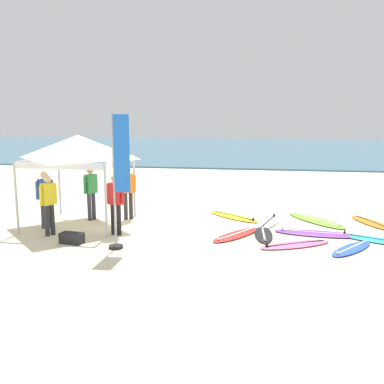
% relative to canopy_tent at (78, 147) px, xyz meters
% --- Properties ---
extents(ground_plane, '(80.00, 80.00, 0.00)m').
position_rel_canopy_tent_xyz_m(ground_plane, '(2.87, -0.11, -2.39)').
color(ground_plane, beige).
extents(sea, '(80.00, 36.00, 0.10)m').
position_rel_canopy_tent_xyz_m(sea, '(2.87, 32.63, -2.34)').
color(sea, '#386B84').
rests_on(sea, ground).
extents(canopy_tent, '(2.76, 2.76, 2.75)m').
position_rel_canopy_tent_xyz_m(canopy_tent, '(0.00, 0.00, 0.00)').
color(canopy_tent, '#B7B7BC').
rests_on(canopy_tent, ground).
extents(surfboard_lime, '(1.97, 2.34, 0.19)m').
position_rel_canopy_tent_xyz_m(surfboard_lime, '(7.22, 1.55, -2.35)').
color(surfboard_lime, '#7AD12D').
rests_on(surfboard_lime, ground).
extents(surfboard_red, '(1.51, 1.97, 0.19)m').
position_rel_canopy_tent_xyz_m(surfboard_red, '(4.82, -0.57, -2.35)').
color(surfboard_red, red).
rests_on(surfboard_red, ground).
extents(surfboard_orange, '(1.28, 2.08, 0.19)m').
position_rel_canopy_tent_xyz_m(surfboard_orange, '(8.91, 1.50, -2.35)').
color(surfboard_orange, orange).
rests_on(surfboard_orange, ground).
extents(surfboard_cyan, '(1.99, 1.41, 0.19)m').
position_rel_canopy_tent_xyz_m(surfboard_cyan, '(8.51, -0.45, -2.35)').
color(surfboard_cyan, '#23B2CC').
rests_on(surfboard_cyan, ground).
extents(surfboard_purple, '(2.49, 0.93, 0.19)m').
position_rel_canopy_tent_xyz_m(surfboard_purple, '(7.09, -0.06, -2.35)').
color(surfboard_purple, purple).
rests_on(surfboard_purple, ground).
extents(surfboard_white, '(1.01, 2.03, 0.19)m').
position_rel_canopy_tent_xyz_m(surfboard_white, '(5.71, 1.03, -2.35)').
color(surfboard_white, white).
rests_on(surfboard_white, ground).
extents(surfboard_pink, '(2.04, 1.46, 0.19)m').
position_rel_canopy_tent_xyz_m(surfboard_pink, '(6.38, -1.26, -2.35)').
color(surfboard_pink, pink).
rests_on(surfboard_pink, ground).
extents(surfboard_blue, '(1.46, 1.74, 0.19)m').
position_rel_canopy_tent_xyz_m(surfboard_blue, '(7.75, -1.39, -2.35)').
color(surfboard_blue, blue).
rests_on(surfboard_blue, ground).
extents(surfboard_black, '(0.60, 1.86, 0.19)m').
position_rel_canopy_tent_xyz_m(surfboard_black, '(5.57, -0.37, -2.35)').
color(surfboard_black, black).
rests_on(surfboard_black, ground).
extents(surfboard_yellow, '(1.94, 1.76, 0.19)m').
position_rel_canopy_tent_xyz_m(surfboard_yellow, '(4.61, 1.64, -2.35)').
color(surfboard_yellow, yellow).
rests_on(surfboard_yellow, ground).
extents(person_blue, '(0.39, 0.45, 1.71)m').
position_rel_canopy_tent_xyz_m(person_blue, '(-0.85, -0.58, -1.40)').
color(person_blue, '#383842').
rests_on(person_blue, ground).
extents(person_yellow, '(0.36, 0.50, 1.71)m').
position_rel_canopy_tent_xyz_m(person_yellow, '(-0.33, -1.35, -1.40)').
color(person_yellow, '#2D2D33').
rests_on(person_yellow, ground).
extents(person_red, '(0.54, 0.28, 1.71)m').
position_rel_canopy_tent_xyz_m(person_red, '(1.48, -0.99, -1.40)').
color(person_red, black).
rests_on(person_red, ground).
extents(person_orange, '(0.45, 0.40, 1.71)m').
position_rel_canopy_tent_xyz_m(person_orange, '(1.24, 0.87, -1.40)').
color(person_orange, '#2D2D33').
rests_on(person_orange, ground).
extents(person_green, '(0.36, 0.50, 1.71)m').
position_rel_canopy_tent_xyz_m(person_green, '(0.11, 0.59, -1.40)').
color(person_green, '#383842').
rests_on(person_green, ground).
extents(banner_flag, '(0.60, 0.36, 3.40)m').
position_rel_canopy_tent_xyz_m(banner_flag, '(2.00, -2.21, -0.81)').
color(banner_flag, '#99999E').
rests_on(banner_flag, ground).
extents(gear_bag_near_tent, '(0.64, 0.41, 0.28)m').
position_rel_canopy_tent_xyz_m(gear_bag_near_tent, '(0.60, -1.98, -2.25)').
color(gear_bag_near_tent, '#232328').
rests_on(gear_bag_near_tent, ground).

